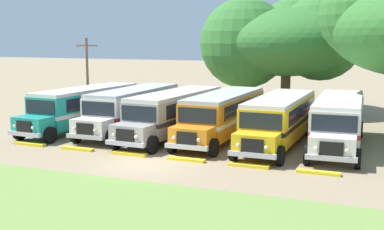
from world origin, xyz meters
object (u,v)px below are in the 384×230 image
parked_bus_slot_0 (84,106)px  broad_shade_tree (285,41)px  parked_bus_slot_5 (339,120)px  parked_bus_slot_1 (133,107)px  parked_bus_slot_2 (174,112)px  parked_bus_slot_4 (279,118)px  utility_pole (87,76)px  parked_bus_slot_3 (223,113)px

parked_bus_slot_0 → broad_shade_tree: 18.25m
parked_bus_slot_5 → broad_shade_tree: 15.36m
parked_bus_slot_1 → parked_bus_slot_5: 13.44m
broad_shade_tree → parked_bus_slot_2: bearing=-105.6°
parked_bus_slot_0 → parked_bus_slot_5: bearing=95.5°
parked_bus_slot_2 → broad_shade_tree: bearing=167.3°
parked_bus_slot_4 → broad_shade_tree: bearing=-168.6°
parked_bus_slot_1 → parked_bus_slot_5: (13.44, -0.03, 0.00)m
parked_bus_slot_0 → parked_bus_slot_5: (16.84, 0.65, 0.00)m
parked_bus_slot_2 → utility_pole: (-9.07, 3.91, 1.78)m
parked_bus_slot_0 → parked_bus_slot_2: same height
parked_bus_slot_2 → parked_bus_slot_5: size_ratio=1.00×
parked_bus_slot_5 → parked_bus_slot_1: bearing=-93.2°
parked_bus_slot_4 → parked_bus_slot_3: bearing=-97.1°
parked_bus_slot_1 → parked_bus_slot_4: (10.15, -0.75, 0.00)m
parked_bus_slot_1 → parked_bus_slot_2: bearing=76.4°
parked_bus_slot_1 → broad_shade_tree: (7.38, 13.38, 4.42)m
parked_bus_slot_0 → parked_bus_slot_2: size_ratio=1.00×
parked_bus_slot_1 → parked_bus_slot_4: bearing=85.3°
parked_bus_slot_2 → parked_bus_slot_5: bearing=97.3°
parked_bus_slot_1 → parked_bus_slot_4: size_ratio=1.00×
parked_bus_slot_1 → utility_pole: utility_pole is taller
parked_bus_slot_1 → parked_bus_slot_3: (6.54, -0.28, 0.00)m
parked_bus_slot_2 → broad_shade_tree: (3.95, 14.17, 4.42)m
parked_bus_slot_4 → parked_bus_slot_5: bearing=102.6°
parked_bus_slot_1 → utility_pole: bearing=-119.4°
parked_bus_slot_0 → broad_shade_tree: (10.77, 14.05, 4.42)m
parked_bus_slot_2 → parked_bus_slot_4: size_ratio=1.01×
parked_bus_slot_4 → broad_shade_tree: size_ratio=0.81×
parked_bus_slot_1 → parked_bus_slot_2: 3.51m
parked_bus_slot_5 → utility_pole: bearing=-102.4°
parked_bus_slot_5 → broad_shade_tree: broad_shade_tree is taller
parked_bus_slot_4 → parked_bus_slot_0: bearing=-90.0°
parked_bus_slot_1 → broad_shade_tree: 15.90m
broad_shade_tree → parked_bus_slot_5: bearing=-65.7°
parked_bus_slot_3 → parked_bus_slot_4: size_ratio=1.00×
parked_bus_slot_0 → parked_bus_slot_3: (9.94, 0.39, 0.00)m
parked_bus_slot_2 → parked_bus_slot_5: 10.05m
parked_bus_slot_3 → broad_shade_tree: 14.38m
parked_bus_slot_4 → parked_bus_slot_5: same height
parked_bus_slot_1 → parked_bus_slot_5: same height
parked_bus_slot_4 → parked_bus_slot_1: bearing=-93.9°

